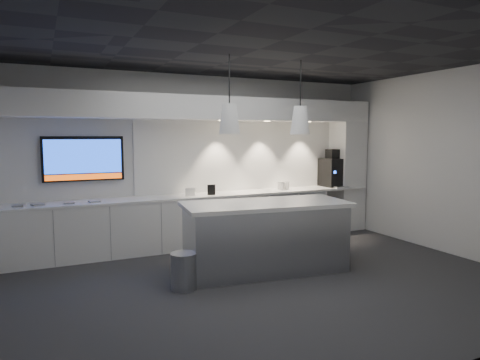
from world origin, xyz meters
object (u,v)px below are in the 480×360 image
island (265,236)px  bin (184,271)px  coffee_machine (333,171)px  wall_tv (84,159)px

island → bin: 1.34m
bin → island: bearing=10.0°
island → coffee_machine: 3.14m
island → bin: island is taller
bin → coffee_machine: size_ratio=0.62×
bin → coffee_machine: coffee_machine is taller
island → coffee_machine: coffee_machine is taller
island → coffee_machine: (2.50, 1.76, 0.71)m
wall_tv → bin: bearing=-67.0°
wall_tv → coffee_machine: 4.76m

